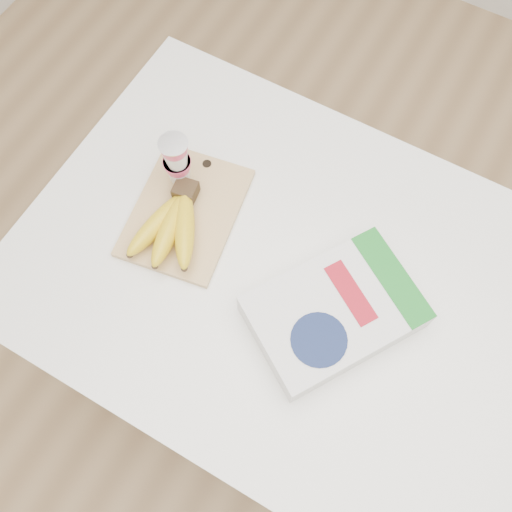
{
  "coord_description": "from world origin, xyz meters",
  "views": [
    {
      "loc": [
        0.1,
        -0.41,
        2.03
      ],
      "look_at": [
        -0.12,
        -0.02,
        0.97
      ],
      "focal_mm": 40.0,
      "sensor_mm": 36.0,
      "label": 1
    }
  ],
  "objects_px": {
    "table": "(298,342)",
    "bananas": "(172,224)",
    "cutting_board": "(186,212)",
    "cereal_box": "(334,312)",
    "yogurt_stack": "(177,161)"
  },
  "relations": [
    {
      "from": "table",
      "to": "bananas",
      "type": "height_order",
      "value": "bananas"
    },
    {
      "from": "cutting_board",
      "to": "cereal_box",
      "type": "height_order",
      "value": "cereal_box"
    },
    {
      "from": "bananas",
      "to": "yogurt_stack",
      "type": "bearing_deg",
      "value": 114.79
    },
    {
      "from": "cutting_board",
      "to": "bananas",
      "type": "xyz_separation_m",
      "value": [
        0.0,
        -0.05,
        0.03
      ]
    },
    {
      "from": "cutting_board",
      "to": "cereal_box",
      "type": "xyz_separation_m",
      "value": [
        0.38,
        -0.05,
        0.03
      ]
    },
    {
      "from": "yogurt_stack",
      "to": "cereal_box",
      "type": "xyz_separation_m",
      "value": [
        0.43,
        -0.11,
        -0.06
      ]
    },
    {
      "from": "cutting_board",
      "to": "yogurt_stack",
      "type": "height_order",
      "value": "yogurt_stack"
    },
    {
      "from": "cutting_board",
      "to": "bananas",
      "type": "height_order",
      "value": "bananas"
    },
    {
      "from": "yogurt_stack",
      "to": "table",
      "type": "bearing_deg",
      "value": -10.87
    },
    {
      "from": "cutting_board",
      "to": "yogurt_stack",
      "type": "xyz_separation_m",
      "value": [
        -0.05,
        0.06,
        0.08
      ]
    },
    {
      "from": "cutting_board",
      "to": "bananas",
      "type": "distance_m",
      "value": 0.06
    },
    {
      "from": "bananas",
      "to": "yogurt_stack",
      "type": "distance_m",
      "value": 0.13
    },
    {
      "from": "yogurt_stack",
      "to": "cutting_board",
      "type": "bearing_deg",
      "value": -50.99
    },
    {
      "from": "table",
      "to": "cereal_box",
      "type": "xyz_separation_m",
      "value": [
        0.07,
        -0.04,
        0.5
      ]
    },
    {
      "from": "bananas",
      "to": "cereal_box",
      "type": "distance_m",
      "value": 0.38
    }
  ]
}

